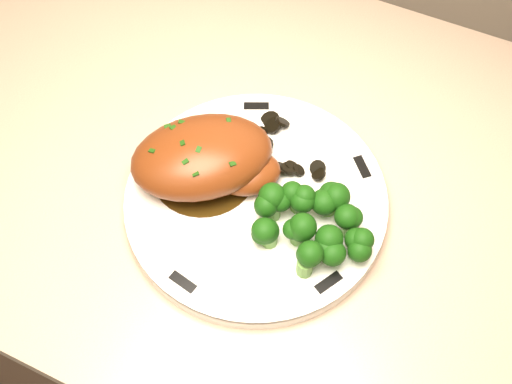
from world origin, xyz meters
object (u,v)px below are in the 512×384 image
at_px(plate, 256,201).
at_px(broccoli_florets, 312,227).
at_px(counter, 214,270).
at_px(chicken_breast, 207,159).

height_order(plate, broccoli_florets, broccoli_florets).
relative_size(counter, plate, 6.78).
relative_size(plate, broccoli_florets, 2.36).
xyz_separation_m(plate, broccoli_florets, (0.07, -0.02, 0.03)).
height_order(counter, chicken_breast, counter).
height_order(counter, broccoli_florets, counter).
bearing_deg(broccoli_florets, counter, 154.98).
bearing_deg(chicken_breast, counter, 90.97).
bearing_deg(counter, broccoli_florets, -25.02).
bearing_deg(counter, plate, -30.63).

